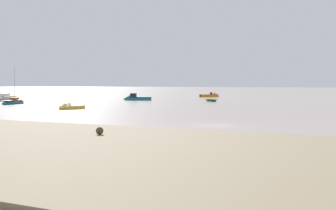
% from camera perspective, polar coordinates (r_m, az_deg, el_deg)
% --- Properties ---
extents(ground_plane, '(800.00, 800.00, 0.00)m').
position_cam_1_polar(ground_plane, '(42.39, 5.99, -2.64)').
color(ground_plane, gray).
extents(mudflat_shore, '(264.32, 23.28, 0.24)m').
position_cam_1_polar(mudflat_shore, '(31.80, -19.81, -4.40)').
color(mudflat_shore, '#7A6B51').
rests_on(mudflat_shore, ground).
extents(tidal_rock_left, '(0.56, 0.56, 0.56)m').
position_cam_1_polar(tidal_rock_left, '(33.07, -8.77, -3.29)').
color(tidal_rock_left, '#493A28').
rests_on(tidal_rock_left, mudflat_shore).
extents(rowboat_moored_0, '(3.95, 3.76, 0.64)m').
position_cam_1_polar(rowboat_moored_0, '(98.87, 5.57, 0.57)').
color(rowboat_moored_0, '#23602D').
rests_on(rowboat_moored_0, ground).
extents(sailboat_moored_0, '(3.67, 7.13, 7.64)m').
position_cam_1_polar(sailboat_moored_0, '(90.80, -19.26, 0.33)').
color(sailboat_moored_0, '#197084').
rests_on(sailboat_moored_0, ground).
extents(motorboat_moored_1, '(5.52, 6.21, 2.13)m').
position_cam_1_polar(motorboat_moored_1, '(130.27, 5.61, 1.16)').
color(motorboat_moored_1, orange).
rests_on(motorboat_moored_1, ground).
extents(motorboat_moored_2, '(2.62, 6.86, 2.55)m').
position_cam_1_polar(motorboat_moored_2, '(107.14, -20.33, 0.70)').
color(motorboat_moored_2, gray).
rests_on(motorboat_moored_2, ground).
extents(motorboat_moored_3, '(6.92, 4.80, 2.50)m').
position_cam_1_polar(motorboat_moored_3, '(104.86, -4.30, 0.82)').
color(motorboat_moored_3, '#197084').
rests_on(motorboat_moored_3, ground).
extents(motorboat_moored_4, '(2.52, 4.77, 1.56)m').
position_cam_1_polar(motorboat_moored_4, '(70.20, -12.63, -0.36)').
color(motorboat_moored_4, gold).
rests_on(motorboat_moored_4, ground).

